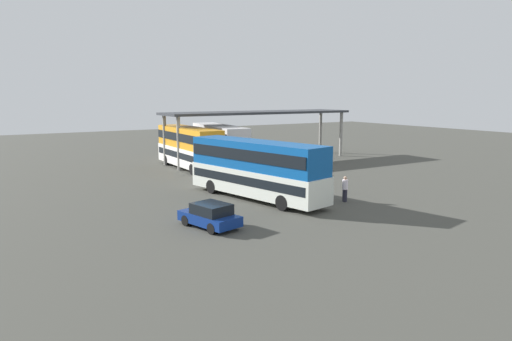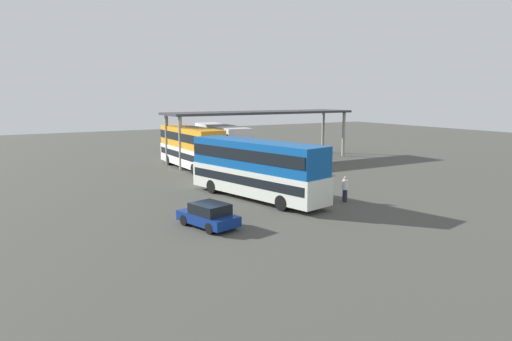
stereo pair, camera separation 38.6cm
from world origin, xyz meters
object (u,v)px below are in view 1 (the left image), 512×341
(double_decker_mid_row, at_px, (220,143))
(pedestrian_waiting, at_px, (345,189))
(double_decker_near_canopy, at_px, (189,146))
(parked_hatchback, at_px, (210,215))
(double_decker_main, at_px, (256,167))

(double_decker_mid_row, bearing_deg, pedestrian_waiting, -174.32)
(double_decker_near_canopy, bearing_deg, parked_hatchback, 160.16)
(double_decker_near_canopy, distance_m, double_decker_mid_row, 3.87)
(double_decker_mid_row, height_order, pedestrian_waiting, double_decker_mid_row)
(parked_hatchback, relative_size, pedestrian_waiting, 2.24)
(double_decker_main, xyz_separation_m, pedestrian_waiting, (4.72, -3.87, -1.35))
(parked_hatchback, xyz_separation_m, double_decker_near_canopy, (7.04, 19.37, 1.55))
(double_decker_main, distance_m, double_decker_mid_row, 16.35)
(parked_hatchback, bearing_deg, pedestrian_waiting, -99.41)
(double_decker_main, xyz_separation_m, double_decker_mid_row, (5.04, 15.56, 0.01))
(double_decker_main, height_order, pedestrian_waiting, double_decker_main)
(parked_hatchback, distance_m, double_decker_mid_row, 23.01)
(double_decker_near_canopy, xyz_separation_m, pedestrian_waiting, (3.45, -18.54, -1.35))
(parked_hatchback, distance_m, pedestrian_waiting, 10.53)
(double_decker_main, relative_size, pedestrian_waiting, 6.72)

